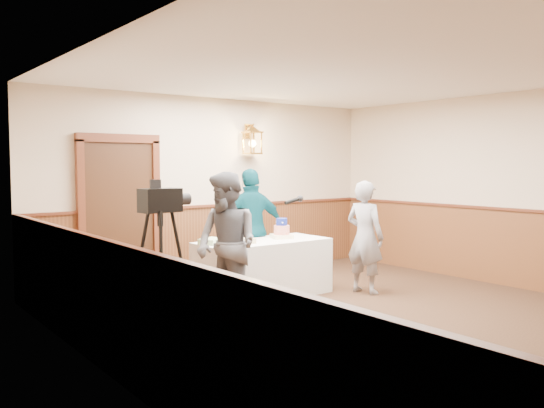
{
  "coord_description": "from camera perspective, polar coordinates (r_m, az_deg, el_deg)",
  "views": [
    {
      "loc": [
        -4.76,
        -4.27,
        1.77
      ],
      "look_at": [
        -0.23,
        1.7,
        1.25
      ],
      "focal_mm": 38.0,
      "sensor_mm": 36.0,
      "label": 1
    }
  ],
  "objects": [
    {
      "name": "room_shell",
      "position": [
        6.67,
        7.71,
        1.79
      ],
      "size": [
        6.02,
        7.02,
        2.81
      ],
      "color": "beige",
      "rests_on": "ground"
    },
    {
      "name": "interviewer",
      "position": [
        6.62,
        -4.48,
        -4.1
      ],
      "size": [
        1.56,
        0.92,
        1.69
      ],
      "rotation": [
        0.0,
        0.0,
        -1.4
      ],
      "color": "#595B62",
      "rests_on": "ground"
    },
    {
      "name": "tiered_cake",
      "position": [
        7.93,
        0.96,
        -2.63
      ],
      "size": [
        0.34,
        0.34,
        0.28
      ],
      "rotation": [
        0.0,
        0.0,
        -0.35
      ],
      "color": "#FCEDBC",
      "rests_on": "display_table"
    },
    {
      "name": "ground",
      "position": [
        6.63,
        10.75,
        -11.59
      ],
      "size": [
        7.0,
        7.0,
        0.0
      ],
      "primitive_type": "plane",
      "color": "black",
      "rests_on": "ground"
    },
    {
      "name": "sheet_cake_green",
      "position": [
        7.41,
        -5.94,
        -3.68
      ],
      "size": [
        0.37,
        0.34,
        0.07
      ],
      "primitive_type": "cube",
      "rotation": [
        0.0,
        0.0,
        0.39
      ],
      "color": "#C1EAA5",
      "rests_on": "display_table"
    },
    {
      "name": "baker",
      "position": [
        7.99,
        9.2,
        -3.25
      ],
      "size": [
        0.46,
        0.62,
        1.55
      ],
      "primitive_type": "imported",
      "rotation": [
        0.0,
        0.0,
        1.75
      ],
      "color": "gray",
      "rests_on": "ground"
    },
    {
      "name": "tv_camera_rig",
      "position": [
        5.61,
        -10.92,
        -7.18
      ],
      "size": [
        0.61,
        0.56,
        1.54
      ],
      "rotation": [
        0.0,
        0.0,
        0.09
      ],
      "color": "black",
      "rests_on": "ground"
    },
    {
      "name": "display_table",
      "position": [
        7.77,
        -0.9,
        -6.36
      ],
      "size": [
        1.8,
        0.8,
        0.75
      ],
      "primitive_type": "cube",
      "color": "white",
      "rests_on": "ground"
    },
    {
      "name": "sheet_cake_yellow",
      "position": [
        7.46,
        -3.07,
        -3.63
      ],
      "size": [
        0.37,
        0.31,
        0.07
      ],
      "primitive_type": "cube",
      "rotation": [
        0.0,
        0.0,
        -0.22
      ],
      "color": "#D8C381",
      "rests_on": "display_table"
    },
    {
      "name": "assistant_p",
      "position": [
        8.17,
        -2.0,
        -2.46
      ],
      "size": [
        1.07,
        0.63,
        1.71
      ],
      "primitive_type": "imported",
      "rotation": [
        0.0,
        0.0,
        2.91
      ],
      "color": "#09404B",
      "rests_on": "ground"
    }
  ]
}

